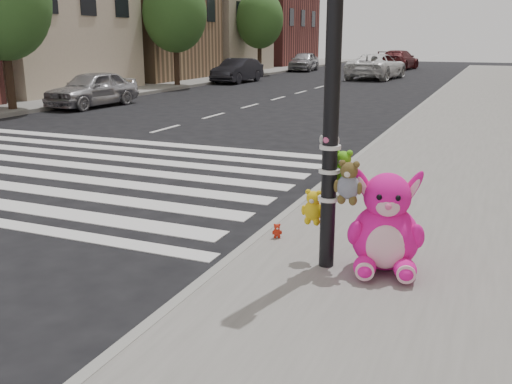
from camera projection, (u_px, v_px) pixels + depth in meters
The scene contains 18 objects.
ground at pixel (18, 304), 5.59m from camera, with size 120.00×120.00×0.00m, color black.
sidewalk_far at pixel (117, 88), 28.42m from camera, with size 6.00×80.00×0.14m, color slate.
curb_edge at pixel (379, 141), 13.87m from camera, with size 0.12×80.00×0.15m, color gray.
crosswalk at pixel (43, 162), 11.90m from camera, with size 11.00×6.00×0.01m, color silver, non-canonical shape.
bld_far_c at pixel (146, 11), 33.47m from camera, with size 6.00×8.00×8.00m, color #967350.
bld_far_d at pixel (215, 1), 41.20m from camera, with size 6.00×8.00×10.00m, color tan.
bld_far_e at pixel (271, 14), 51.10m from camera, with size 6.00×10.00×9.00m, color brown.
signal_pole at pixel (334, 118), 5.76m from camera, with size 0.71×0.50×4.00m.
tree_far_a at pixel (1, 1), 18.62m from camera, with size 3.20×3.20×5.44m.
tree_far_b at pixel (175, 13), 28.39m from camera, with size 3.20×3.20×5.44m.
tree_far_c at pixel (260, 19), 38.16m from camera, with size 3.20×3.20×5.44m.
pink_bunny at pixel (386, 229), 5.93m from camera, with size 0.83×0.93×1.11m.
red_teddy at pixel (277, 231), 6.98m from camera, with size 0.13×0.09×0.18m, color red, non-canonical shape.
car_silver_far at pixel (92, 89), 21.12m from camera, with size 1.56×3.88×1.32m, color #AFAEB3.
car_dark_far at pixel (237, 71), 32.31m from camera, with size 1.43×4.09×1.35m, color black.
car_white_near at pixel (377, 66), 35.04m from camera, with size 2.54×5.51×1.53m, color white.
car_maroon_near at pixel (399, 60), 45.07m from camera, with size 2.12×5.20×1.51m, color #55181B.
car_silver_deep at pixel (304, 61), 43.19m from camera, with size 1.70×4.22×1.44m, color #A5A5AA.
Camera 1 is at (4.14, -3.79, 2.53)m, focal length 40.00 mm.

